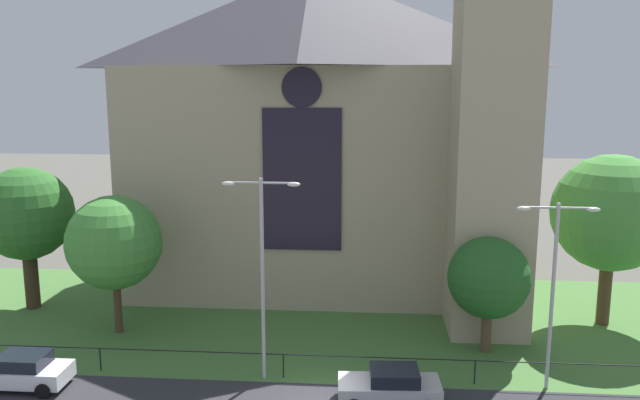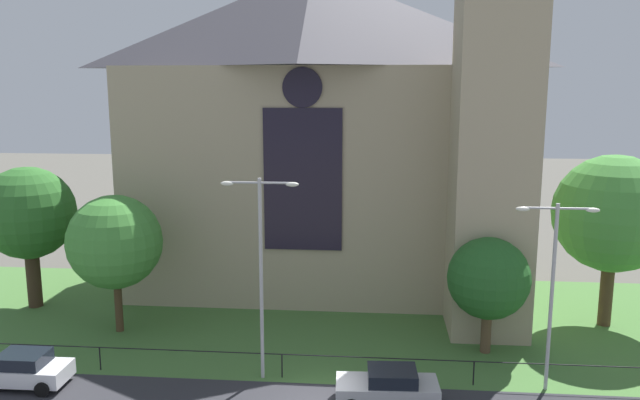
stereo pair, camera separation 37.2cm
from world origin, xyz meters
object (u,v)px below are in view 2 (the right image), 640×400
at_px(tree_left_near, 115,242).
at_px(streetlamp_near, 261,255).
at_px(tree_left_far, 28,214).
at_px(parked_car_silver, 388,387).
at_px(church_building, 325,127).
at_px(tree_right_near, 489,279).
at_px(tree_right_far, 613,214).
at_px(streetlamp_far, 553,273).
at_px(parked_car_white, 21,369).

height_order(tree_left_near, streetlamp_near, streetlamp_near).
height_order(tree_left_far, parked_car_silver, tree_left_far).
relative_size(church_building, tree_right_near, 4.51).
bearing_deg(tree_right_far, parked_car_silver, -140.61).
height_order(tree_left_near, streetlamp_far, streetlamp_far).
distance_m(streetlamp_near, streetlamp_far, 12.39).
distance_m(tree_left_far, parked_car_silver, 23.38).
xyz_separation_m(tree_left_far, streetlamp_near, (15.07, -7.99, 0.10)).
relative_size(tree_right_near, streetlamp_near, 0.64).
relative_size(church_building, parked_car_white, 6.18).
relative_size(streetlamp_far, parked_car_white, 1.94).
bearing_deg(church_building, parked_car_silver, -76.05).
xyz_separation_m(tree_right_near, tree_right_far, (7.08, 4.24, 2.45)).
bearing_deg(tree_right_near, parked_car_silver, -131.10).
distance_m(tree_right_far, parked_car_silver, 16.38).
bearing_deg(parked_car_white, church_building, -127.83).
distance_m(tree_left_near, streetlamp_far, 21.49).
distance_m(tree_left_near, streetlamp_near, 9.83).
distance_m(tree_left_near, parked_car_silver, 16.15).
bearing_deg(streetlamp_far, church_building, 127.56).
bearing_deg(tree_left_near, church_building, 42.15).
distance_m(tree_right_near, tree_left_far, 25.92).
relative_size(tree_left_near, tree_left_far, 0.88).
bearing_deg(parked_car_silver, tree_right_near, -133.80).
relative_size(parked_car_white, parked_car_silver, 0.98).
bearing_deg(tree_right_near, streetlamp_near, -160.46).
xyz_separation_m(tree_left_near, tree_right_far, (26.08, 3.20, 1.32)).
xyz_separation_m(streetlamp_far, parked_car_silver, (-6.81, -1.87, -4.47)).
xyz_separation_m(tree_right_near, tree_left_far, (-25.49, 4.29, 1.84)).
distance_m(tree_right_near, tree_right_far, 8.61).
height_order(church_building, tree_left_far, church_building).
bearing_deg(parked_car_white, tree_right_near, -165.83).
xyz_separation_m(streetlamp_near, parked_car_white, (-10.39, -1.67, -4.95)).
bearing_deg(streetlamp_near, church_building, 83.33).
relative_size(church_building, parked_car_silver, 6.07).
xyz_separation_m(tree_left_far, streetlamp_far, (27.45, -7.99, -0.39)).
height_order(tree_right_far, streetlamp_far, tree_right_far).
distance_m(church_building, parked_car_silver, 18.90).
xyz_separation_m(church_building, tree_right_near, (8.79, -10.28, -6.52)).
bearing_deg(church_building, parked_car_white, -127.55).
xyz_separation_m(tree_left_far, parked_car_white, (4.68, -9.65, -4.86)).
bearing_deg(streetlamp_near, tree_right_far, 24.39).
relative_size(tree_right_far, parked_car_silver, 2.19).
height_order(tree_right_far, parked_car_white, tree_right_far).
xyz_separation_m(tree_right_far, streetlamp_far, (-5.12, -7.94, -0.99)).
bearing_deg(tree_right_far, tree_left_near, -172.99).
height_order(tree_left_far, parked_car_white, tree_left_far).
distance_m(church_building, tree_right_far, 17.46).
bearing_deg(tree_left_far, church_building, 19.72).
bearing_deg(church_building, streetlamp_near, -96.67).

